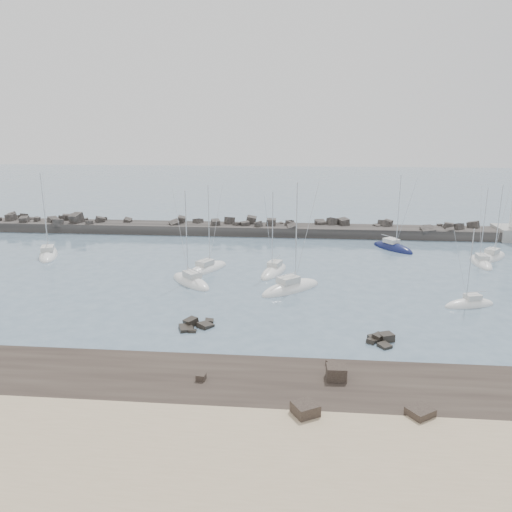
{
  "coord_description": "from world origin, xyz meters",
  "views": [
    {
      "loc": [
        6.65,
        -58.04,
        21.15
      ],
      "look_at": [
        0.25,
        12.0,
        2.42
      ],
      "focal_mm": 35.0,
      "sensor_mm": 36.0,
      "label": 1
    }
  ],
  "objects": [
    {
      "name": "sailboat_1",
      "position": [
        -34.62,
        17.81,
        0.15
      ],
      "size": [
        6.09,
        9.61,
        14.63
      ],
      "color": "white",
      "rests_on": "ground"
    },
    {
      "name": "rock_cluster_far",
      "position": [
        14.89,
        -10.97,
        0.09
      ],
      "size": [
        3.03,
        3.27,
        1.32
      ],
      "color": "black",
      "rests_on": "ground"
    },
    {
      "name": "sailboat_3",
      "position": [
        -8.14,
        5.77,
        0.15
      ],
      "size": [
        7.77,
        8.11,
        13.69
      ],
      "color": "white",
      "rests_on": "ground"
    },
    {
      "name": "sailboat_10",
      "position": [
        37.63,
        22.83,
        0.15
      ],
      "size": [
        7.18,
        7.65,
        12.89
      ],
      "color": "white",
      "rests_on": "ground"
    },
    {
      "name": "sailboat_6",
      "position": [
        22.68,
        27.89,
        0.15
      ],
      "size": [
        7.39,
        8.69,
        13.96
      ],
      "color": "#101745",
      "rests_on": "ground"
    },
    {
      "name": "breakwater",
      "position": [
        -8.11,
        38.03,
        0.35
      ],
      "size": [
        115.0,
        7.45,
        5.29
      ],
      "color": "#2C2927",
      "rests_on": "ground"
    },
    {
      "name": "sailboat_8",
      "position": [
        34.73,
        19.54,
        0.14
      ],
      "size": [
        2.73,
        8.11,
        12.76
      ],
      "color": "white",
      "rests_on": "ground"
    },
    {
      "name": "rock_cluster_near",
      "position": [
        -4.31,
        -9.09,
        0.02
      ],
      "size": [
        3.9,
        3.75,
        1.62
      ],
      "color": "black",
      "rests_on": "ground"
    },
    {
      "name": "sailboat_4",
      "position": [
        2.88,
        11.7,
        0.15
      ],
      "size": [
        4.82,
        8.54,
        13.0
      ],
      "color": "white",
      "rests_on": "ground"
    },
    {
      "name": "rock_shelf",
      "position": [
        0.24,
        -21.99,
        0.01
      ],
      "size": [
        140.0,
        12.0,
        1.88
      ],
      "color": "black",
      "rests_on": "ground"
    },
    {
      "name": "sailboat_5",
      "position": [
        5.54,
        4.19,
        0.16
      ],
      "size": [
        9.01,
        8.7,
        15.2
      ],
      "color": "white",
      "rests_on": "ground"
    },
    {
      "name": "sailboat_7",
      "position": [
        27.04,
        0.25,
        0.14
      ],
      "size": [
        6.72,
        3.79,
        10.33
      ],
      "color": "white",
      "rests_on": "ground"
    },
    {
      "name": "ground",
      "position": [
        0.0,
        0.0,
        0.0
      ],
      "size": [
        400.0,
        400.0,
        0.0
      ],
      "primitive_type": "plane",
      "color": "slate",
      "rests_on": "ground"
    },
    {
      "name": "sand_strip",
      "position": [
        0.0,
        -32.0,
        0.0
      ],
      "size": [
        140.0,
        14.0,
        1.0
      ],
      "primitive_type": "cube",
      "color": "tan",
      "rests_on": "ground"
    },
    {
      "name": "sailboat_2",
      "position": [
        -7.12,
        12.17,
        0.14
      ],
      "size": [
        6.51,
        8.79,
        13.57
      ],
      "color": "white",
      "rests_on": "ground"
    }
  ]
}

